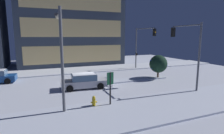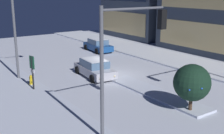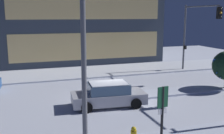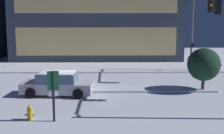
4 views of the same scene
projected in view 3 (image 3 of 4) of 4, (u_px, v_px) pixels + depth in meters
name	position (u px, v px, depth m)	size (l,w,h in m)	color
ground	(112.00, 98.00, 18.50)	(52.00, 52.00, 0.00)	silver
curb_strip_far	(84.00, 72.00, 26.51)	(52.00, 5.20, 0.14)	silver
median_strip	(182.00, 91.00, 20.06)	(9.00, 1.80, 0.14)	silver
car_near	(109.00, 95.00, 16.83)	(4.77, 2.42, 1.49)	#B7B7C1
traffic_light_corner_far_right	(197.00, 27.00, 25.30)	(0.32, 5.27, 6.60)	#565960
street_lamp_arched	(80.00, 39.00, 10.73)	(0.56, 2.82, 7.12)	#565960
parking_info_sign	(162.00, 108.00, 11.64)	(0.55, 0.17, 2.61)	black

